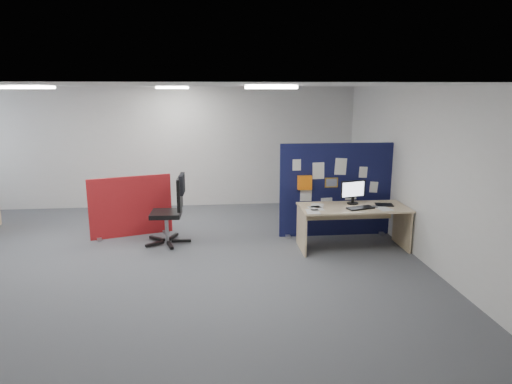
{
  "coord_description": "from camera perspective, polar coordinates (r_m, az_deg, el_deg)",
  "views": [
    {
      "loc": [
        1.25,
        -6.88,
        2.65
      ],
      "look_at": [
        1.95,
        0.36,
        1.0
      ],
      "focal_mm": 32.0,
      "sensor_mm": 36.0,
      "label": 1
    }
  ],
  "objects": [
    {
      "name": "ceiling",
      "position": [
        6.99,
        -16.24,
        12.7
      ],
      "size": [
        9.0,
        7.0,
        0.02
      ],
      "primitive_type": "cube",
      "color": "white",
      "rests_on": "wall_back"
    },
    {
      "name": "floor",
      "position": [
        7.48,
        -14.94,
        -8.42
      ],
      "size": [
        9.0,
        9.0,
        0.0
      ],
      "primitive_type": "plane",
      "color": "#4F5156",
      "rests_on": "ground"
    },
    {
      "name": "desk_papers",
      "position": [
        7.59,
        9.52,
        -2.05
      ],
      "size": [
        1.45,
        0.7,
        0.0
      ],
      "color": "white",
      "rests_on": "main_desk"
    },
    {
      "name": "wall_back",
      "position": [
        10.54,
        -12.36,
        5.41
      ],
      "size": [
        9.0,
        0.02,
        2.7
      ],
      "primitive_type": "cube",
      "color": "silver",
      "rests_on": "floor"
    },
    {
      "name": "main_desk",
      "position": [
        7.86,
        11.93,
        -2.91
      ],
      "size": [
        1.8,
        0.8,
        0.73
      ],
      "color": "tan",
      "rests_on": "floor"
    },
    {
      "name": "red_divider",
      "position": [
        8.63,
        -15.37,
        -1.83
      ],
      "size": [
        1.42,
        0.49,
        1.11
      ],
      "rotation": [
        0.0,
        0.0,
        0.31
      ],
      "color": "maroon",
      "rests_on": "floor"
    },
    {
      "name": "office_chair",
      "position": [
        7.99,
        -10.34,
        -1.65
      ],
      "size": [
        0.77,
        0.8,
        1.21
      ],
      "rotation": [
        0.0,
        0.0,
        -0.03
      ],
      "color": "black",
      "rests_on": "floor"
    },
    {
      "name": "wall_right",
      "position": [
        7.72,
        19.47,
        2.35
      ],
      "size": [
        0.02,
        7.0,
        2.7
      ],
      "primitive_type": "cube",
      "color": "silver",
      "rests_on": "floor"
    },
    {
      "name": "mouse",
      "position": [
        7.78,
        14.59,
        -1.81
      ],
      "size": [
        0.11,
        0.07,
        0.03
      ],
      "primitive_type": "cube",
      "rotation": [
        0.0,
        0.0,
        -0.13
      ],
      "color": "#96969B",
      "rests_on": "main_desk"
    },
    {
      "name": "keyboard",
      "position": [
        7.67,
        12.93,
        -1.95
      ],
      "size": [
        0.48,
        0.3,
        0.02
      ],
      "primitive_type": "cube",
      "rotation": [
        0.0,
        0.0,
        0.29
      ],
      "color": "black",
      "rests_on": "main_desk"
    },
    {
      "name": "ceiling_lights",
      "position": [
        7.6,
        -12.78,
        12.63
      ],
      "size": [
        4.1,
        4.1,
        0.04
      ],
      "color": "white",
      "rests_on": "ceiling"
    },
    {
      "name": "navy_divider",
      "position": [
        8.41,
        9.85,
        0.25
      ],
      "size": [
        2.07,
        0.3,
        1.71
      ],
      "color": "#0F0E34",
      "rests_on": "floor"
    },
    {
      "name": "wall_front",
      "position": [
        3.83,
        -24.46,
        -8.27
      ],
      "size": [
        9.0,
        0.02,
        2.7
      ],
      "primitive_type": "cube",
      "color": "silver",
      "rests_on": "floor"
    },
    {
      "name": "monitor_main",
      "position": [
        7.91,
        12.05,
        0.12
      ],
      "size": [
        0.45,
        0.19,
        0.4
      ],
      "rotation": [
        0.0,
        0.0,
        0.27
      ],
      "color": "black",
      "rests_on": "main_desk"
    },
    {
      "name": "paper_tray",
      "position": [
        8.0,
        15.73,
        -1.54
      ],
      "size": [
        0.32,
        0.27,
        0.01
      ],
      "primitive_type": "cube",
      "rotation": [
        0.0,
        0.0,
        -0.19
      ],
      "color": "black",
      "rests_on": "main_desk"
    }
  ]
}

